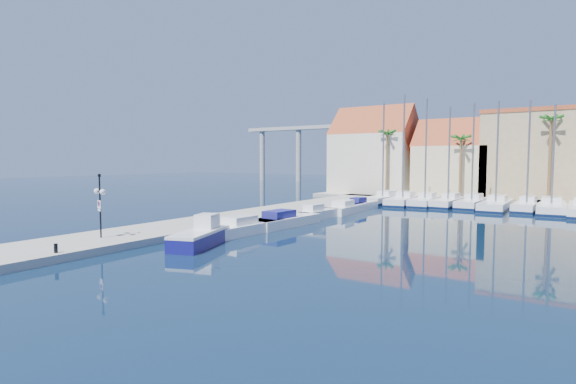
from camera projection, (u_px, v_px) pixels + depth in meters
name	position (u px, v px, depth m)	size (l,w,h in m)	color
ground	(217.00, 257.00, 25.78)	(260.00, 260.00, 0.00)	#081B31
quay_west	(244.00, 217.00, 41.95)	(6.00, 77.00, 0.50)	gray
shore_north	(517.00, 200.00, 60.18)	(54.00, 16.00, 0.50)	gray
lamp_post	(100.00, 196.00, 29.24)	(1.39, 0.63, 4.20)	black
bollard	(56.00, 248.00, 24.62)	(0.20, 0.20, 0.51)	black
fishing_boat	(201.00, 236.00, 29.28)	(3.63, 5.94, 1.97)	navy
motorboat_west_0	(245.00, 227.00, 34.15)	(2.57, 7.10, 1.40)	white
motorboat_west_1	(284.00, 220.00, 37.93)	(2.87, 7.57, 1.40)	white
motorboat_west_2	(316.00, 213.00, 42.95)	(2.23, 5.49, 1.40)	white
motorboat_west_3	(345.00, 208.00, 47.43)	(2.42, 6.95, 1.40)	white
motorboat_west_4	(360.00, 205.00, 50.86)	(2.08, 5.44, 1.40)	white
sailboat_0	(384.00, 199.00, 58.03)	(2.70, 9.33, 12.81)	white
sailboat_1	(404.00, 200.00, 56.20)	(3.37, 9.85, 13.60)	white
sailboat_2	(426.00, 201.00, 54.86)	(2.78, 8.95, 12.93)	white
sailboat_3	(449.00, 202.00, 53.86)	(2.60, 8.74, 11.83)	white
sailboat_4	(472.00, 203.00, 52.68)	(2.45, 8.73, 12.12)	white
sailboat_5	(496.00, 205.00, 50.51)	(2.78, 10.02, 12.06)	white
sailboat_6	(527.00, 206.00, 49.11)	(2.50, 8.24, 12.00)	white
sailboat_7	(551.00, 207.00, 47.89)	(3.40, 10.58, 11.40)	white
building_0	(374.00, 154.00, 69.91)	(12.30, 9.00, 13.50)	beige
building_1	(454.00, 162.00, 63.39)	(10.30, 8.00, 11.00)	beige
building_2	(544.00, 155.00, 58.10)	(14.20, 10.20, 11.50)	tan
palm_0	(387.00, 135.00, 63.37)	(2.60, 2.60, 10.15)	brown
palm_1	(461.00, 140.00, 57.93)	(2.60, 2.60, 9.15)	brown
palm_2	(551.00, 122.00, 52.29)	(2.60, 2.60, 11.15)	brown
viaduct	(321.00, 142.00, 114.77)	(48.00, 2.20, 14.45)	#9E9E99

